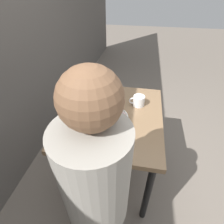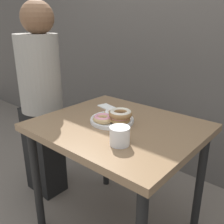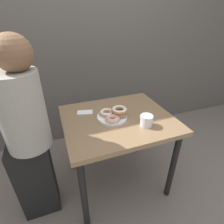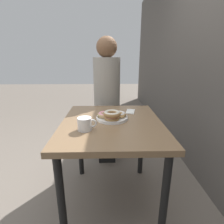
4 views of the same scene
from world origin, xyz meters
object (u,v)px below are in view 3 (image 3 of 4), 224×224
object	(u,v)px
person_figure	(28,139)
dining_table	(118,127)
coffee_mug	(146,120)
donut_plate	(114,114)
napkin	(85,112)

from	to	relation	value
person_figure	dining_table	bearing A→B (deg)	3.20
coffee_mug	donut_plate	bearing A→B (deg)	136.13
dining_table	donut_plate	size ratio (longest dim) A/B	3.32
person_figure	napkin	bearing A→B (deg)	25.24
dining_table	coffee_mug	bearing A→B (deg)	-48.96
coffee_mug	person_figure	xyz separation A→B (m)	(-0.85, 0.15, -0.06)
person_figure	napkin	xyz separation A→B (m)	(0.45, 0.21, 0.01)
donut_plate	person_figure	xyz separation A→B (m)	(-0.66, -0.04, -0.04)
coffee_mug	person_figure	bearing A→B (deg)	170.33
coffee_mug	napkin	distance (m)	0.54
donut_plate	dining_table	bearing A→B (deg)	-4.84
dining_table	napkin	bearing A→B (deg)	143.92
donut_plate	person_figure	bearing A→B (deg)	-176.38
dining_table	napkin	world-z (taller)	napkin
person_figure	donut_plate	bearing A→B (deg)	3.62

